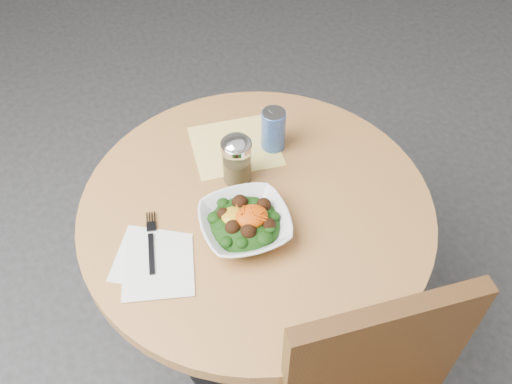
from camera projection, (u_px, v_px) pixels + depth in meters
ground at (256, 341)px, 2.01m from camera, size 6.00×6.00×0.00m
table at (256, 251)px, 1.59m from camera, size 0.90×0.90×0.75m
cloth_napkin at (235, 146)px, 1.58m from camera, size 0.25×0.24×0.00m
paper_napkins at (155, 263)px, 1.32m from camera, size 0.22×0.25×0.00m
salad_bowl at (245, 223)px, 1.36m from camera, size 0.22×0.22×0.08m
fork at (151, 240)px, 1.36m from camera, size 0.06×0.18×0.00m
spice_shaker at (237, 160)px, 1.45m from camera, size 0.08×0.08×0.14m
beverage_can at (273, 130)px, 1.53m from camera, size 0.07×0.07×0.13m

